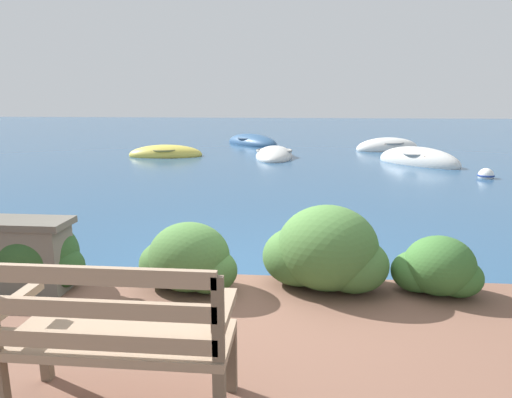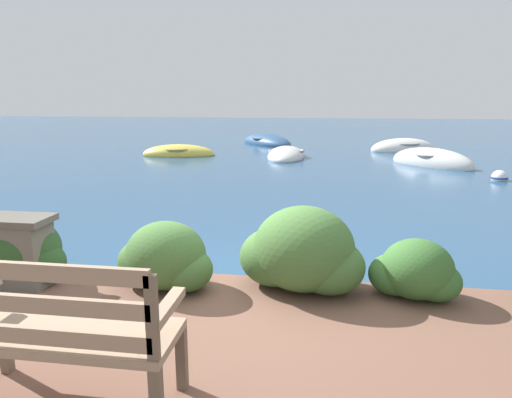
% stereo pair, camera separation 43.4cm
% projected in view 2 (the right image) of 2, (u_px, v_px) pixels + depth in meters
% --- Properties ---
extents(ground_plane, '(80.00, 80.00, 0.00)m').
position_uv_depth(ground_plane, '(234.00, 295.00, 4.58)').
color(ground_plane, navy).
extents(park_bench, '(1.24, 0.48, 0.93)m').
position_uv_depth(park_bench, '(63.00, 330.00, 2.50)').
color(park_bench, brown).
rests_on(park_bench, patio_terrace).
extents(hedge_clump_left, '(0.93, 0.67, 0.63)m').
position_uv_depth(hedge_clump_left, '(21.00, 253.00, 4.34)').
color(hedge_clump_left, '#284C23').
rests_on(hedge_clump_left, patio_terrace).
extents(hedge_clump_centre, '(0.93, 0.67, 0.63)m').
position_uv_depth(hedge_clump_centre, '(165.00, 259.00, 4.18)').
color(hedge_clump_centre, '#426B33').
rests_on(hedge_clump_centre, patio_terrace).
extents(hedge_clump_right, '(1.15, 0.83, 0.78)m').
position_uv_depth(hedge_clump_right, '(302.00, 254.00, 4.13)').
color(hedge_clump_right, '#426B33').
rests_on(hedge_clump_right, patio_terrace).
extents(hedge_clump_far_right, '(0.78, 0.56, 0.53)m').
position_uv_depth(hedge_clump_far_right, '(415.00, 273.00, 3.98)').
color(hedge_clump_far_right, '#38662D').
rests_on(hedge_clump_far_right, patio_terrace).
extents(rowboat_nearest, '(2.49, 2.58, 0.89)m').
position_uv_depth(rowboat_nearest, '(432.00, 163.00, 13.26)').
color(rowboat_nearest, silver).
rests_on(rowboat_nearest, ground_plane).
extents(rowboat_mid, '(2.58, 1.44, 0.67)m').
position_uv_depth(rowboat_mid, '(179.00, 154.00, 15.48)').
color(rowboat_mid, '#DBC64C').
rests_on(rowboat_mid, ground_plane).
extents(rowboat_far, '(1.22, 2.81, 0.62)m').
position_uv_depth(rowboat_far, '(286.00, 156.00, 15.03)').
color(rowboat_far, silver).
rests_on(rowboat_far, ground_plane).
extents(rowboat_outer, '(2.80, 2.08, 0.81)m').
position_uv_depth(rowboat_outer, '(403.00, 149.00, 16.87)').
color(rowboat_outer, silver).
rests_on(rowboat_outer, ground_plane).
extents(rowboat_distant, '(2.92, 3.19, 0.76)m').
position_uv_depth(rowboat_distant, '(267.00, 143.00, 19.12)').
color(rowboat_distant, '#2D517A').
rests_on(rowboat_distant, ground_plane).
extents(mooring_buoy, '(0.40, 0.40, 0.36)m').
position_uv_depth(mooring_buoy, '(499.00, 178.00, 10.89)').
color(mooring_buoy, white).
rests_on(mooring_buoy, ground_plane).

